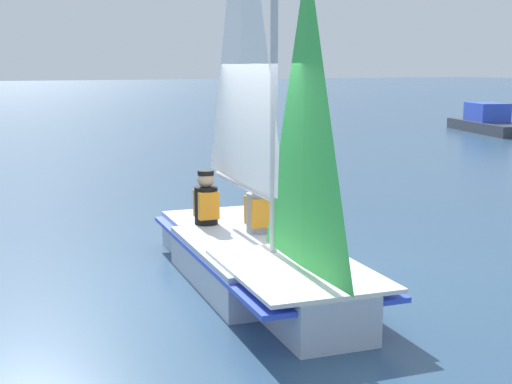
{
  "coord_description": "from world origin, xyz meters",
  "views": [
    {
      "loc": [
        3.77,
        6.97,
        2.46
      ],
      "look_at": [
        0.0,
        0.0,
        1.07
      ],
      "focal_mm": 50.0,
      "sensor_mm": 36.0,
      "label": 1
    }
  ],
  "objects_px": {
    "sailboat_main": "(255,227)",
    "motorboat_distant": "(490,122)",
    "sailor_helm": "(259,220)",
    "sailor_crew": "(206,212)"
  },
  "relations": [
    {
      "from": "sailboat_main",
      "to": "motorboat_distant",
      "type": "bearing_deg",
      "value": 135.23
    },
    {
      "from": "sailor_crew",
      "to": "motorboat_distant",
      "type": "height_order",
      "value": "sailor_crew"
    },
    {
      "from": "sailor_helm",
      "to": "motorboat_distant",
      "type": "xyz_separation_m",
      "value": [
        -16.81,
        -12.31,
        -0.24
      ]
    },
    {
      "from": "sailboat_main",
      "to": "sailor_helm",
      "type": "distance_m",
      "value": 0.56
    },
    {
      "from": "sailboat_main",
      "to": "sailor_helm",
      "type": "relative_size",
      "value": 4.32
    },
    {
      "from": "sailboat_main",
      "to": "sailor_crew",
      "type": "height_order",
      "value": "sailboat_main"
    },
    {
      "from": "sailor_helm",
      "to": "sailor_crew",
      "type": "distance_m",
      "value": 0.82
    },
    {
      "from": "sailor_helm",
      "to": "motorboat_distant",
      "type": "relative_size",
      "value": 0.23
    },
    {
      "from": "sailboat_main",
      "to": "motorboat_distant",
      "type": "xyz_separation_m",
      "value": [
        -17.11,
        -12.78,
        -0.28
      ]
    },
    {
      "from": "sailboat_main",
      "to": "sailor_crew",
      "type": "xyz_separation_m",
      "value": [
        0.07,
        -1.2,
        -0.03
      ]
    }
  ]
}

